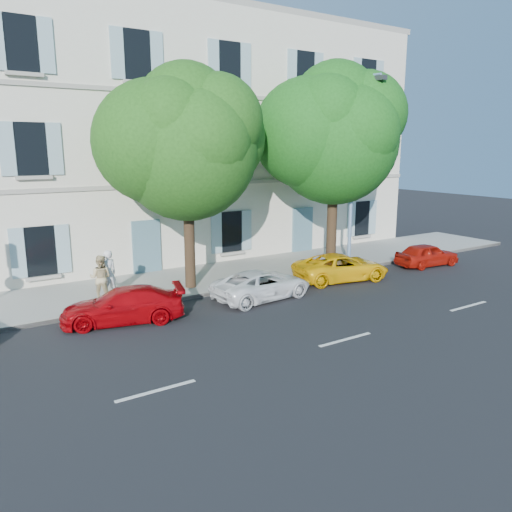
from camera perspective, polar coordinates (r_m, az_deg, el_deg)
ground at (r=18.37m, az=1.66°, el=-5.62°), size 90.00×90.00×0.00m
sidewalk at (r=22.02m, az=-4.87°, el=-2.42°), size 36.00×4.50×0.15m
kerb at (r=20.19m, az=-1.99°, el=-3.73°), size 36.00×0.16×0.16m
building at (r=26.54m, az=-11.07°, el=12.82°), size 28.00×7.00×12.00m
car_red_coupe at (r=17.03m, az=-14.97°, el=-5.47°), size 4.25×2.60×1.15m
car_white_coupe at (r=18.98m, az=0.68°, el=-3.29°), size 4.14×2.20×1.11m
car_yellow_supercar at (r=21.92m, az=9.72°, el=-1.26°), size 4.48×2.68×1.17m
car_red_hatchback at (r=25.58m, az=18.96°, el=0.14°), size 3.42×1.63×1.13m
tree_left at (r=19.58m, az=-7.91°, el=11.87°), size 5.41×5.41×8.39m
tree_right at (r=23.81m, az=8.96°, el=12.83°), size 5.85×5.85×9.02m
street_lamp at (r=23.44m, az=11.26°, el=10.46°), size 0.27×1.81×8.56m
pedestrian_a at (r=19.46m, az=-16.55°, el=-1.93°), size 0.71×0.52×1.78m
pedestrian_b at (r=19.12m, az=-17.34°, el=-2.39°), size 1.03×0.98×1.68m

